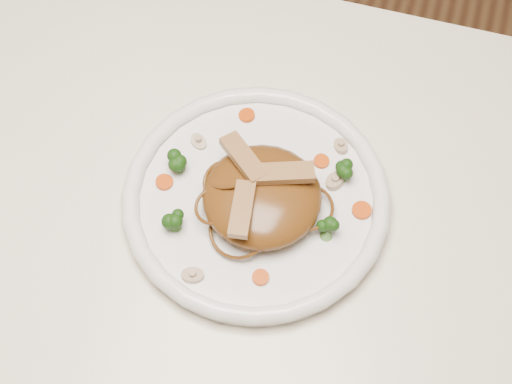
# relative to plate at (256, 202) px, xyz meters

# --- Properties ---
(table) EXTENTS (1.20, 0.80, 0.75)m
(table) POSITION_rel_plate_xyz_m (-0.06, -0.07, -0.11)
(table) COLOR beige
(table) RESTS_ON ground
(plate) EXTENTS (0.39, 0.39, 0.02)m
(plate) POSITION_rel_plate_xyz_m (0.00, 0.00, 0.00)
(plate) COLOR white
(plate) RESTS_ON table
(noodle_mound) EXTENTS (0.16, 0.16, 0.04)m
(noodle_mound) POSITION_rel_plate_xyz_m (0.01, -0.01, 0.03)
(noodle_mound) COLOR #583210
(noodle_mound) RESTS_ON plate
(chicken_a) EXTENTS (0.07, 0.04, 0.01)m
(chicken_a) POSITION_rel_plate_xyz_m (0.03, 0.01, 0.06)
(chicken_a) COLOR #9C7B4A
(chicken_a) RESTS_ON noodle_mound
(chicken_b) EXTENTS (0.07, 0.06, 0.01)m
(chicken_b) POSITION_rel_plate_xyz_m (-0.02, 0.02, 0.06)
(chicken_b) COLOR #9C7B4A
(chicken_b) RESTS_ON noodle_mound
(chicken_c) EXTENTS (0.03, 0.07, 0.01)m
(chicken_c) POSITION_rel_plate_xyz_m (-0.00, -0.04, 0.06)
(chicken_c) COLOR #9C7B4A
(chicken_c) RESTS_ON noodle_mound
(broccoli_0) EXTENTS (0.03, 0.03, 0.03)m
(broccoli_0) POSITION_rel_plate_xyz_m (0.09, 0.05, 0.02)
(broccoli_0) COLOR #18430E
(broccoli_0) RESTS_ON plate
(broccoli_1) EXTENTS (0.03, 0.03, 0.03)m
(broccoli_1) POSITION_rel_plate_xyz_m (-0.10, 0.01, 0.02)
(broccoli_1) COLOR #18430E
(broccoli_1) RESTS_ON plate
(broccoli_2) EXTENTS (0.03, 0.03, 0.03)m
(broccoli_2) POSITION_rel_plate_xyz_m (-0.07, -0.06, 0.02)
(broccoli_2) COLOR #18430E
(broccoli_2) RESTS_ON plate
(broccoli_3) EXTENTS (0.04, 0.04, 0.03)m
(broccoli_3) POSITION_rel_plate_xyz_m (0.09, -0.02, 0.03)
(broccoli_3) COLOR #18430E
(broccoli_3) RESTS_ON plate
(carrot_0) EXTENTS (0.02, 0.02, 0.00)m
(carrot_0) POSITION_rel_plate_xyz_m (0.06, 0.07, 0.01)
(carrot_0) COLOR #C34907
(carrot_0) RESTS_ON plate
(carrot_1) EXTENTS (0.02, 0.02, 0.00)m
(carrot_1) POSITION_rel_plate_xyz_m (-0.10, -0.01, 0.01)
(carrot_1) COLOR #C34907
(carrot_1) RESTS_ON plate
(carrot_2) EXTENTS (0.02, 0.02, 0.00)m
(carrot_2) POSITION_rel_plate_xyz_m (0.12, 0.02, 0.01)
(carrot_2) COLOR #C34907
(carrot_2) RESTS_ON plate
(carrot_3) EXTENTS (0.02, 0.02, 0.00)m
(carrot_3) POSITION_rel_plate_xyz_m (-0.04, 0.10, 0.01)
(carrot_3) COLOR #C34907
(carrot_3) RESTS_ON plate
(carrot_4) EXTENTS (0.02, 0.02, 0.00)m
(carrot_4) POSITION_rel_plate_xyz_m (0.03, -0.09, 0.01)
(carrot_4) COLOR #C34907
(carrot_4) RESTS_ON plate
(mushroom_0) EXTENTS (0.03, 0.03, 0.01)m
(mushroom_0) POSITION_rel_plate_xyz_m (-0.04, -0.11, 0.01)
(mushroom_0) COLOR #C7B895
(mushroom_0) RESTS_ON plate
(mushroom_1) EXTENTS (0.03, 0.03, 0.01)m
(mushroom_1) POSITION_rel_plate_xyz_m (0.08, 0.04, 0.01)
(mushroom_1) COLOR #C7B895
(mushroom_1) RESTS_ON plate
(mushroom_2) EXTENTS (0.03, 0.03, 0.01)m
(mushroom_2) POSITION_rel_plate_xyz_m (-0.08, 0.05, 0.01)
(mushroom_2) COLOR #C7B895
(mushroom_2) RESTS_ON plate
(mushroom_3) EXTENTS (0.03, 0.03, 0.01)m
(mushroom_3) POSITION_rel_plate_xyz_m (0.08, 0.09, 0.01)
(mushroom_3) COLOR #C7B895
(mushroom_3) RESTS_ON plate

